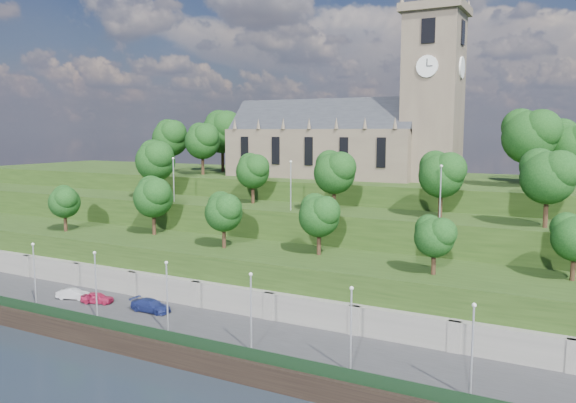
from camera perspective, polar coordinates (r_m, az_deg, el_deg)
The scene contains 17 objects.
ground at distance 58.22m, azimuth -12.08°, elevation -15.93°, with size 320.00×320.00×0.00m, color black.
promenade at distance 62.22m, azimuth -8.47°, elevation -13.31°, with size 160.00×12.00×2.00m, color #2D2D30.
quay_wall at distance 57.76m, azimuth -12.14°, elevation -14.94°, with size 160.00×0.50×2.20m, color black.
fence at distance 57.68m, azimuth -11.75°, elevation -13.36°, with size 160.00×0.10×1.20m, color black.
retaining_wall at distance 66.37m, azimuth -5.41°, elevation -10.57°, with size 160.00×2.10×5.00m.
embankment_lower at distance 70.85m, azimuth -2.73°, elevation -8.13°, with size 160.00×12.00×8.00m, color #1F3612.
embankment_upper at distance 79.78m, azimuth 1.27°, elevation -4.90°, with size 160.00×10.00×12.00m, color #1F3612.
hilltop at distance 98.46m, azimuth 6.73°, elevation -1.75°, with size 160.00×32.00×15.00m, color #1F3612.
church at distance 93.25m, azimuth 6.43°, elevation 7.03°, with size 38.60×12.35×27.60m.
trees_lower at distance 70.34m, azimuth -4.05°, elevation -0.80°, with size 71.65×9.09×8.39m.
trees_upper at distance 75.66m, azimuth 3.63°, elevation 3.48°, with size 63.33×8.46×9.37m.
trees_hilltop at distance 92.85m, azimuth 4.90°, elevation 6.73°, with size 73.78×16.32×11.70m.
lamp_posts_promenade at distance 59.10m, azimuth -12.18°, elevation -8.96°, with size 60.36×0.36×7.65m.
lamp_posts_upper at distance 75.64m, azimuth 0.28°, elevation 2.08°, with size 40.36×0.36×6.77m.
car_left at distance 72.54m, azimuth -18.81°, elevation -9.24°, with size 1.58×3.92×1.34m, color #A41B3F.
car_middle at distance 75.25m, azimuth -20.99°, elevation -8.75°, with size 1.39×3.98×1.31m, color #99989C.
car_right at distance 67.57m, azimuth -13.77°, elevation -10.22°, with size 2.03×4.99×1.45m, color navy.
Camera 1 is at (34.69, -40.88, 22.69)m, focal length 35.00 mm.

